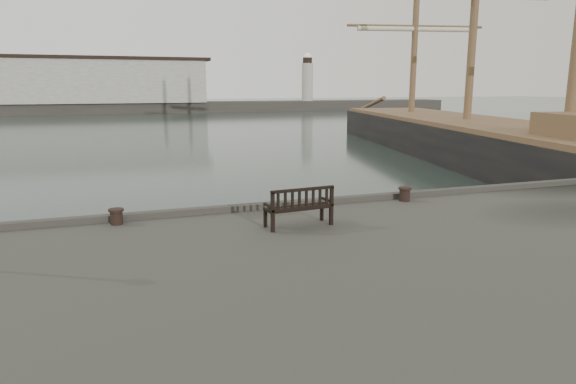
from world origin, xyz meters
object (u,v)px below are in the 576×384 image
bench (299,214)px  tall_ship_main (465,145)px  bollard_right (405,194)px  bollard_left (116,217)px

bench → tall_ship_main: size_ratio=0.04×
bench → bollard_right: 4.60m
bench → bollard_right: size_ratio=4.16×
bench → tall_ship_main: bearing=38.4°
bollard_left → bench: bearing=-21.5°
bench → tall_ship_main: (20.86, 19.90, -1.11)m
bench → bollard_left: bench is taller
tall_ship_main → bollard_right: bearing=-120.6°
bench → tall_ship_main: tall_ship_main is taller
tall_ship_main → bollard_left: bearing=-132.7°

